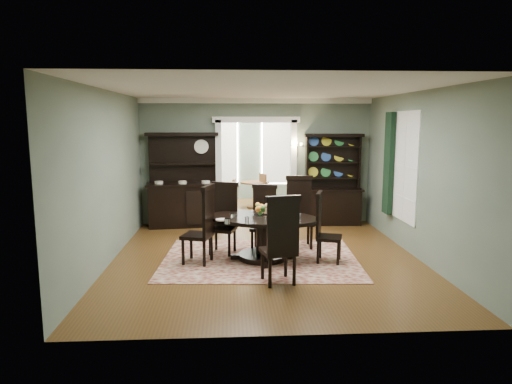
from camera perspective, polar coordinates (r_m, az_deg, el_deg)
room at (r=8.07m, az=1.25°, el=2.52°), size 5.51×6.01×3.01m
parlor at (r=13.53m, az=-0.62°, el=4.82°), size 3.51×3.50×3.01m
doorway_trim at (r=11.00m, az=0.01°, el=4.42°), size 2.08×0.25×2.57m
right_window at (r=9.52m, az=17.20°, el=3.24°), size 0.15×1.47×2.12m
wall_sconce at (r=10.93m, az=5.07°, el=5.79°), size 0.27×0.21×0.21m
rug at (r=8.32m, az=0.51°, el=-8.34°), size 3.61×2.80×0.01m
dining_table at (r=8.18m, az=0.86°, el=-4.73°), size 2.30×2.30×0.78m
centerpiece at (r=8.02m, az=0.63°, el=-2.75°), size 1.50×0.96×0.25m
chair_far_left at (r=8.62m, az=-4.02°, el=-2.99°), size 0.60×0.59×1.33m
chair_far_mid at (r=8.75m, az=1.00°, el=-3.02°), size 0.56×0.54×1.27m
chair_far_right at (r=9.06m, az=5.46°, el=-2.19°), size 0.54×0.50×1.40m
chair_end_left at (r=7.95m, az=-6.60°, el=-3.84°), size 0.61×0.63×1.39m
chair_end_right at (r=8.10m, az=8.43°, el=-4.17°), size 0.56×0.57×1.25m
chair_near at (r=6.87m, az=3.13°, el=-5.79°), size 0.61×0.59×1.39m
sideboard at (r=10.88m, az=-9.12°, el=-0.23°), size 1.73×0.76×2.21m
welsh_dresser at (r=11.12m, az=9.57°, el=0.04°), size 1.42×0.59×2.17m
parlor_table at (r=13.00m, az=-0.17°, el=0.15°), size 0.83×0.83×0.76m
parlor_chair_left at (r=12.87m, az=-3.20°, el=-0.13°), size 0.39×0.38×0.86m
parlor_chair_right at (r=12.91m, az=1.32°, el=0.26°), size 0.48×0.48×1.01m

